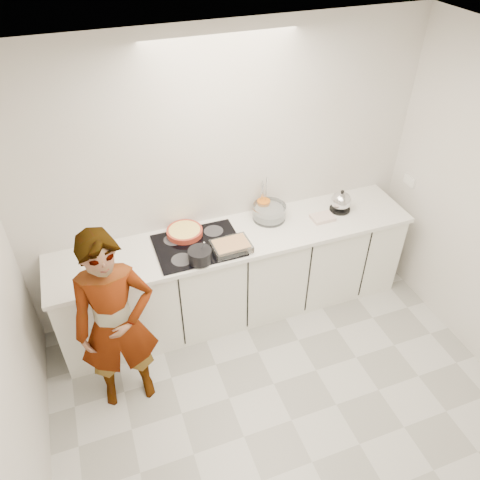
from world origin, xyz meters
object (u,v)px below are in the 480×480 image
object	(u,v)px
tart_dish	(185,232)
saucepan	(200,255)
baking_dish	(231,246)
kettle	(341,202)
hob	(198,245)
mixing_bowl	(269,213)
utensil_crock	(263,207)
cook	(116,325)

from	to	relation	value
tart_dish	saucepan	xyz separation A→B (m)	(0.03, -0.38, 0.03)
baking_dish	kettle	size ratio (longest dim) A/B	1.48
hob	saucepan	xyz separation A→B (m)	(-0.04, -0.20, 0.06)
mixing_bowl	utensil_crock	size ratio (longest dim) A/B	2.15
hob	mixing_bowl	distance (m)	0.74
baking_dish	utensil_crock	size ratio (longest dim) A/B	2.19
utensil_crock	kettle	bearing A→B (deg)	-15.08
kettle	utensil_crock	world-z (taller)	kettle
hob	saucepan	world-z (taller)	saucepan
cook	baking_dish	bearing A→B (deg)	23.18
tart_dish	utensil_crock	bearing A→B (deg)	5.17
hob	cook	size ratio (longest dim) A/B	0.44
saucepan	kettle	world-z (taller)	kettle
hob	tart_dish	xyz separation A→B (m)	(-0.07, 0.18, 0.04)
tart_dish	utensil_crock	world-z (taller)	utensil_crock
hob	baking_dish	xyz separation A→B (m)	(0.24, -0.15, 0.04)
utensil_crock	cook	bearing A→B (deg)	-151.47
baking_dish	saucepan	bearing A→B (deg)	-169.62
tart_dish	cook	size ratio (longest dim) A/B	0.23
kettle	tart_dish	bearing A→B (deg)	175.37
tart_dish	utensil_crock	distance (m)	0.77
baking_dish	utensil_crock	xyz separation A→B (m)	(0.45, 0.40, 0.03)
kettle	utensil_crock	xyz separation A→B (m)	(-0.70, 0.19, -0.02)
baking_dish	cook	world-z (taller)	cook
saucepan	utensil_crock	size ratio (longest dim) A/B	1.70
tart_dish	kettle	xyz separation A→B (m)	(1.46, -0.12, 0.05)
saucepan	utensil_crock	xyz separation A→B (m)	(0.74, 0.45, 0.01)
tart_dish	saucepan	distance (m)	0.39
baking_dish	mixing_bowl	xyz separation A→B (m)	(0.48, 0.32, 0.02)
utensil_crock	hob	bearing A→B (deg)	-160.24
mixing_bowl	hob	bearing A→B (deg)	-166.99
saucepan	cook	bearing A→B (deg)	-154.62
baking_dish	mixing_bowl	size ratio (longest dim) A/B	1.02
hob	utensil_crock	xyz separation A→B (m)	(0.70, 0.25, 0.07)
cook	hob	bearing A→B (deg)	36.96
kettle	baking_dish	bearing A→B (deg)	-169.51
hob	kettle	distance (m)	1.40
hob	saucepan	bearing A→B (deg)	-101.25
baking_dish	kettle	bearing A→B (deg)	10.49
mixing_bowl	cook	world-z (taller)	cook
saucepan	baking_dish	xyz separation A→B (m)	(0.28, 0.05, -0.02)
saucepan	utensil_crock	distance (m)	0.87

